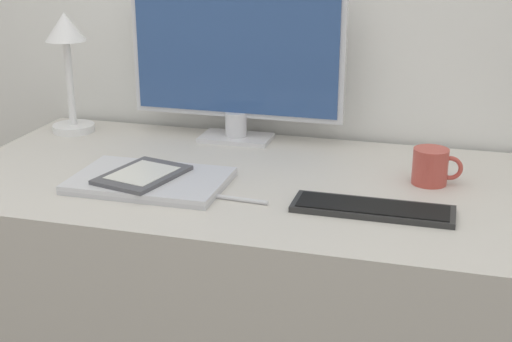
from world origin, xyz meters
TOP-DOWN VIEW (x-y plane):
  - desk at (0.00, 0.18)m, footprint 1.34×0.70m
  - monitor at (-0.10, 0.46)m, footprint 0.57×0.11m
  - keyboard at (0.31, 0.05)m, footprint 0.33×0.10m
  - laptop at (-0.18, 0.07)m, footprint 0.34×0.22m
  - ereader at (-0.20, 0.07)m, footprint 0.18×0.22m
  - desk_lamp at (-0.56, 0.41)m, footprint 0.12×0.12m
  - coffee_mug at (0.42, 0.25)m, footprint 0.11×0.08m
  - pen at (0.03, 0.03)m, footprint 0.14×0.02m

SIDE VIEW (x-z plane):
  - desk at x=0.00m, z-range 0.00..0.75m
  - pen at x=0.03m, z-range 0.75..0.76m
  - keyboard at x=0.31m, z-range 0.75..0.76m
  - laptop at x=-0.18m, z-range 0.75..0.77m
  - ereader at x=-0.20m, z-range 0.77..0.78m
  - coffee_mug at x=0.42m, z-range 0.75..0.83m
  - desk_lamp at x=-0.56m, z-range 0.80..1.13m
  - monitor at x=-0.10m, z-range 0.76..1.18m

